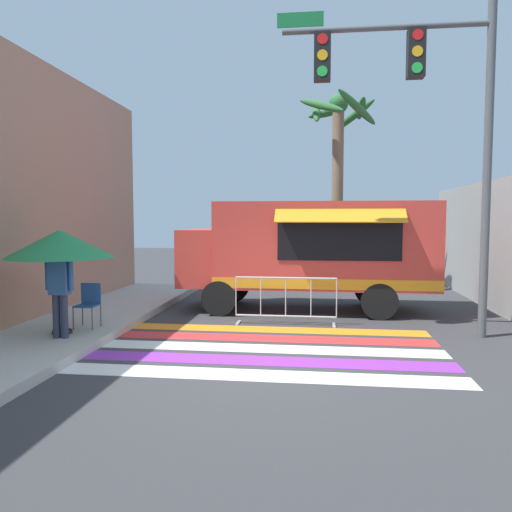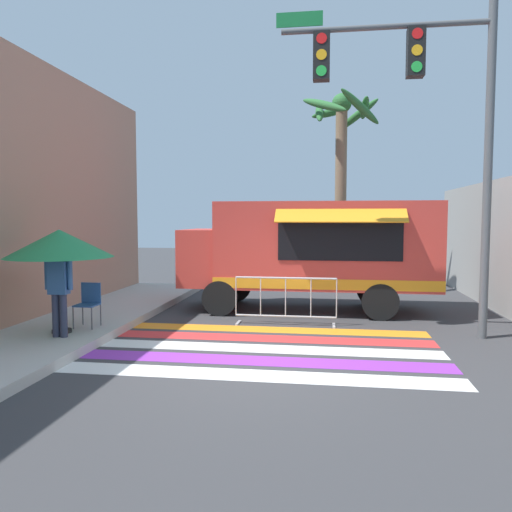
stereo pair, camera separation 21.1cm
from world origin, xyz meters
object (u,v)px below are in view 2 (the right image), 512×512
at_px(folding_chair, 89,300).
at_px(barricade_front, 286,301).
at_px(patio_umbrella, 59,244).
at_px(palm_tree, 342,154).
at_px(food_truck, 307,248).
at_px(vendor_person, 59,285).
at_px(traffic_signal_pole, 420,100).

xyz_separation_m(folding_chair, barricade_front, (3.77, 1.47, -0.17)).
distance_m(patio_umbrella, palm_tree, 9.28).
bearing_deg(folding_chair, food_truck, 22.42).
bearing_deg(patio_umbrella, barricade_front, 27.02).
bearing_deg(folding_chair, vendor_person, -112.20).
height_order(food_truck, folding_chair, food_truck).
relative_size(patio_umbrella, folding_chair, 2.28).
relative_size(food_truck, patio_umbrella, 3.16).
bearing_deg(vendor_person, folding_chair, 73.95).
xyz_separation_m(traffic_signal_pole, vendor_person, (-6.45, -1.70, -3.42)).
bearing_deg(vendor_person, food_truck, 34.87).
bearing_deg(food_truck, traffic_signal_pole, -48.54).
distance_m(vendor_person, palm_tree, 9.67).
relative_size(folding_chair, palm_tree, 0.14).
bearing_deg(barricade_front, palm_tree, 76.00).
bearing_deg(palm_tree, vendor_person, -124.38).
height_order(food_truck, traffic_signal_pole, traffic_signal_pole).
bearing_deg(traffic_signal_pole, barricade_front, 165.24).
bearing_deg(food_truck, barricade_front, -101.39).
distance_m(folding_chair, vendor_person, 1.02).
xyz_separation_m(patio_umbrella, vendor_person, (0.16, -0.33, -0.72)).
relative_size(food_truck, vendor_person, 3.72).
distance_m(vendor_person, barricade_front, 4.58).
distance_m(traffic_signal_pole, barricade_front, 4.82).
bearing_deg(traffic_signal_pole, food_truck, 131.46).
xyz_separation_m(food_truck, folding_chair, (-4.14, -3.29, -0.89)).
xyz_separation_m(food_truck, palm_tree, (0.92, 3.33, 2.72)).
bearing_deg(palm_tree, traffic_signal_pole, -77.45).
height_order(patio_umbrella, palm_tree, palm_tree).
distance_m(patio_umbrella, barricade_front, 4.71).
bearing_deg(patio_umbrella, vendor_person, -64.81).
bearing_deg(palm_tree, barricade_front, -104.00).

